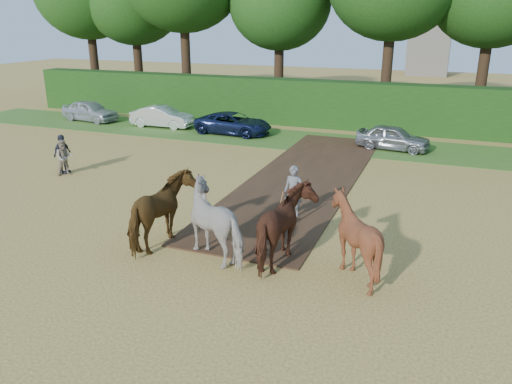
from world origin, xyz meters
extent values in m
plane|color=gold|center=(0.00, 0.00, 0.00)|extent=(120.00, 120.00, 0.00)
cube|color=#472D1C|center=(1.50, 7.00, 0.03)|extent=(4.50, 17.00, 0.05)
cube|color=#38601E|center=(0.00, 14.00, 0.01)|extent=(50.00, 5.00, 0.03)
cube|color=#14380F|center=(0.00, 18.50, 1.50)|extent=(46.00, 1.60, 3.00)
imported|color=#B2A58C|center=(-8.85, 3.55, 0.83)|extent=(1.00, 1.02, 1.66)
imported|color=#282A36|center=(-9.14, 3.76, 0.91)|extent=(0.49, 1.08, 1.82)
imported|color=brown|center=(-0.69, -1.42, 1.14)|extent=(1.32, 2.74, 2.28)
imported|color=beige|center=(1.27, -1.32, 1.14)|extent=(2.33, 2.02, 2.28)
imported|color=#512919|center=(3.24, -1.22, 1.14)|extent=(1.32, 2.74, 2.28)
imported|color=maroon|center=(5.20, -1.13, 1.14)|extent=(1.92, 2.14, 2.29)
cube|color=black|center=(2.33, 1.09, 0.19)|extent=(0.41, 0.99, 0.38)
cube|color=brown|center=(2.31, 0.44, 0.38)|extent=(0.16, 1.53, 0.11)
cylinder|color=brown|center=(2.12, 1.70, 0.60)|extent=(0.18, 1.11, 0.80)
cylinder|color=brown|center=(2.59, 1.68, 0.60)|extent=(0.26, 1.10, 0.80)
imported|color=gray|center=(2.38, 2.40, 0.95)|extent=(0.71, 0.48, 1.91)
imported|color=silver|center=(-16.13, 14.42, 0.72)|extent=(4.42, 2.26, 1.44)
imported|color=silver|center=(-10.34, 14.44, 0.69)|extent=(4.22, 1.56, 1.38)
imported|color=#162147|center=(-5.14, 14.23, 0.66)|extent=(4.90, 2.47, 1.33)
imported|color=gray|center=(4.56, 13.77, 0.67)|extent=(4.13, 2.11, 1.34)
cylinder|color=#382616|center=(-21.00, 21.50, 2.93)|extent=(0.70, 0.70, 5.85)
cylinder|color=#382616|center=(-17.00, 22.00, 2.70)|extent=(0.70, 0.70, 5.40)
cylinder|color=#382616|center=(-12.00, 21.00, 3.26)|extent=(0.70, 0.70, 6.53)
cylinder|color=#382616|center=(-5.00, 22.50, 2.59)|extent=(0.70, 0.70, 5.17)
ellipsoid|color=#163F11|center=(-5.00, 22.50, 7.95)|extent=(7.40, 7.40, 6.81)
cylinder|color=#382616|center=(3.00, 21.50, 3.04)|extent=(0.70, 0.70, 6.08)
cylinder|color=#382616|center=(9.00, 23.00, 2.81)|extent=(0.70, 0.70, 5.62)
cube|color=slate|center=(4.00, 55.00, 4.50)|extent=(5.00, 5.00, 9.00)
camera|label=1|loc=(7.19, -13.75, 6.80)|focal=35.00mm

